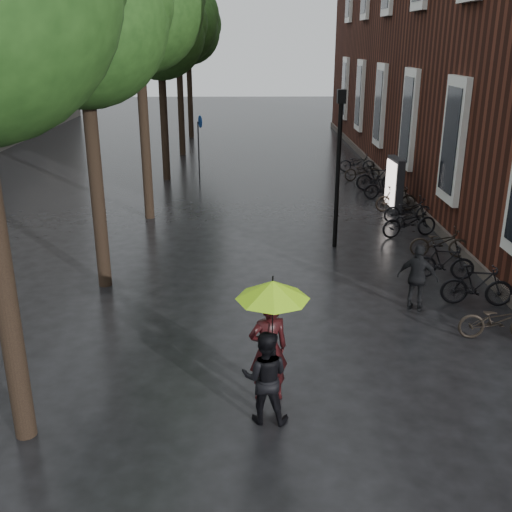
{
  "coord_description": "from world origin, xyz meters",
  "views": [
    {
      "loc": [
        -0.59,
        -6.81,
        5.73
      ],
      "look_at": [
        -0.39,
        5.13,
        1.42
      ],
      "focal_mm": 42.0,
      "sensor_mm": 36.0,
      "label": 1
    }
  ],
  "objects_px": {
    "pedestrian_walking": "(418,278)",
    "person_burgundy": "(268,350)",
    "person_black": "(265,377)",
    "parked_bicycles": "(403,210)",
    "lamp_post": "(339,154)",
    "ad_lightbox": "(394,185)"
  },
  "relations": [
    {
      "from": "person_black",
      "to": "pedestrian_walking",
      "type": "bearing_deg",
      "value": -123.26
    },
    {
      "from": "parked_bicycles",
      "to": "person_black",
      "type": "bearing_deg",
      "value": -114.16
    },
    {
      "from": "person_black",
      "to": "ad_lightbox",
      "type": "height_order",
      "value": "ad_lightbox"
    },
    {
      "from": "pedestrian_walking",
      "to": "parked_bicycles",
      "type": "bearing_deg",
      "value": -75.21
    },
    {
      "from": "parked_bicycles",
      "to": "ad_lightbox",
      "type": "height_order",
      "value": "ad_lightbox"
    },
    {
      "from": "lamp_post",
      "to": "ad_lightbox",
      "type": "bearing_deg",
      "value": 56.04
    },
    {
      "from": "person_black",
      "to": "parked_bicycles",
      "type": "relative_size",
      "value": 0.09
    },
    {
      "from": "person_burgundy",
      "to": "person_black",
      "type": "relative_size",
      "value": 1.2
    },
    {
      "from": "person_black",
      "to": "lamp_post",
      "type": "height_order",
      "value": "lamp_post"
    },
    {
      "from": "person_burgundy",
      "to": "person_black",
      "type": "xyz_separation_m",
      "value": [
        -0.07,
        -0.6,
        -0.15
      ]
    },
    {
      "from": "pedestrian_walking",
      "to": "lamp_post",
      "type": "height_order",
      "value": "lamp_post"
    },
    {
      "from": "person_burgundy",
      "to": "pedestrian_walking",
      "type": "bearing_deg",
      "value": -151.93
    },
    {
      "from": "person_burgundy",
      "to": "person_black",
      "type": "bearing_deg",
      "value": 65.67
    },
    {
      "from": "ad_lightbox",
      "to": "pedestrian_walking",
      "type": "bearing_deg",
      "value": -103.32
    },
    {
      "from": "person_burgundy",
      "to": "lamp_post",
      "type": "xyz_separation_m",
      "value": [
        2.25,
        7.92,
        1.79
      ]
    },
    {
      "from": "person_burgundy",
      "to": "ad_lightbox",
      "type": "bearing_deg",
      "value": -129.95
    },
    {
      "from": "pedestrian_walking",
      "to": "person_burgundy",
      "type": "bearing_deg",
      "value": 71.91
    },
    {
      "from": "parked_bicycles",
      "to": "pedestrian_walking",
      "type": "bearing_deg",
      "value": -101.48
    },
    {
      "from": "person_black",
      "to": "parked_bicycles",
      "type": "distance_m",
      "value": 11.99
    },
    {
      "from": "ad_lightbox",
      "to": "lamp_post",
      "type": "distance_m",
      "value": 4.99
    },
    {
      "from": "parked_bicycles",
      "to": "lamp_post",
      "type": "height_order",
      "value": "lamp_post"
    },
    {
      "from": "pedestrian_walking",
      "to": "ad_lightbox",
      "type": "distance_m",
      "value": 8.38
    }
  ]
}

